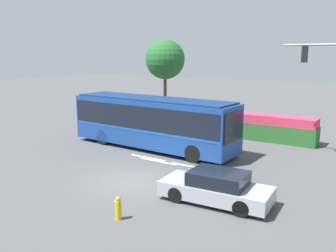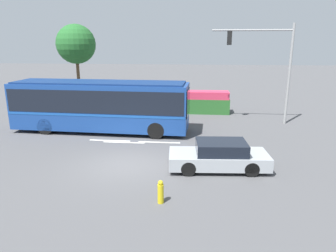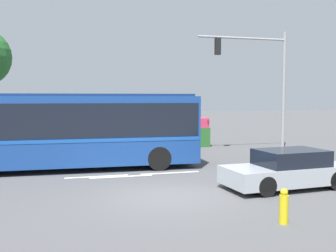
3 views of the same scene
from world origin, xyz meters
name	(u,v)px [view 2 (image 2 of 3)]	position (x,y,z in m)	size (l,w,h in m)	color
ground_plane	(125,165)	(0.00, 0.00, 0.00)	(140.00, 140.00, 0.00)	#4C4C4F
city_bus	(100,103)	(-2.80, 5.42, 1.81)	(11.14, 3.01, 3.18)	navy
sedan_foreground	(219,156)	(4.30, -0.07, 0.61)	(4.50, 2.10, 1.28)	#9EA3A8
traffic_light_pole	(271,59)	(8.12, 8.56, 4.42)	(5.36, 0.24, 6.75)	gray
flowering_hedge	(191,102)	(2.70, 11.48, 0.87)	(6.18, 1.36, 1.76)	#286028
street_tree_left	(76,44)	(-7.43, 13.71, 5.36)	(3.40, 3.40, 7.09)	brown
fire_hydrant	(161,192)	(2.09, -3.37, 0.41)	(0.22, 0.22, 0.86)	gold
lane_stripe_near	(124,142)	(-0.84, 3.23, 0.01)	(2.40, 0.16, 0.01)	silver
lane_stripe_mid	(110,140)	(-1.74, 3.49, 0.01)	(2.40, 0.16, 0.01)	silver
lane_stripe_far	(159,142)	(1.16, 3.44, 0.01)	(2.40, 0.16, 0.01)	silver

